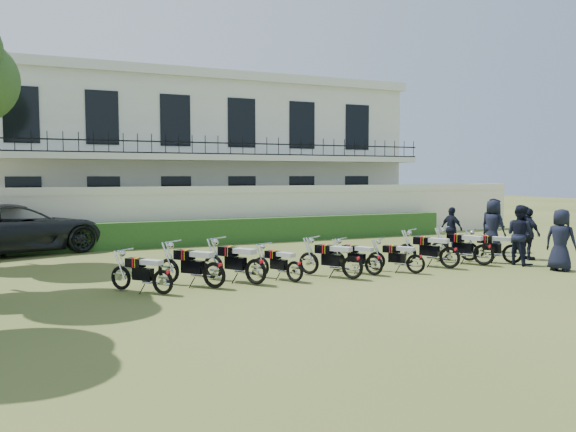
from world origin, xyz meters
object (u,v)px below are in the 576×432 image
Objects in this scene: officer_2 at (528,234)px; officer_5 at (452,229)px; motorcycle_2 at (256,265)px; officer_3 at (493,226)px; motorcycle_4 at (352,262)px; motorcycle_8 at (484,249)px; motorcycle_7 at (450,252)px; officer_4 at (493,225)px; motorcycle_3 at (295,266)px; motorcycle_6 at (416,259)px; officer_0 at (561,240)px; motorcycle_0 at (163,276)px; officer_1 at (520,235)px; motorcycle_1 at (214,269)px; motorcycle_5 at (374,260)px; motorcycle_9 at (513,249)px; suv at (15,229)px.

officer_2 reaches higher than officer_5.
officer_3 is at bearing -19.88° from motorcycle_2.
motorcycle_8 reaches higher than motorcycle_4.
motorcycle_7 is 4.66m from officer_4.
motorcycle_3 is 0.82× the size of officer_3.
officer_3 is (3.79, 2.30, 0.44)m from motorcycle_7.
motorcycle_2 is 1.27× the size of motorcycle_6.
motorcycle_8 is 3.37m from officer_3.
motorcycle_0 is at bearing 64.46° from officer_0.
motorcycle_8 is 0.98× the size of officer_1.
motorcycle_2 is (1.08, 0.03, 0.01)m from motorcycle_1.
motorcycle_0 is at bearing 97.91° from officer_2.
motorcycle_0 is at bearing 152.47° from motorcycle_2.
officer_1 is at bearing 127.03° from officer_2.
officer_2 is 0.88× the size of officer_4.
motorcycle_3 is at bearing -35.55° from motorcycle_2.
motorcycle_7 reaches higher than motorcycle_5.
officer_0 reaches higher than motorcycle_9.
motorcycle_5 is at bearing 99.19° from officer_2.
motorcycle_4 is 12.27m from suv.
officer_2 is at bearing -37.85° from motorcycle_1.
officer_5 is (0.04, 4.78, -0.10)m from officer_0.
motorcycle_7 is (5.01, 0.09, 0.08)m from motorcycle_3.
motorcycle_4 is 7.25m from officer_5.
officer_5 reaches higher than motorcycle_3.
suv is 16.94m from officer_4.
motorcycle_8 is 2.12m from officer_0.
officer_4 is at bearing -59.11° from officer_3.
motorcycle_3 is 7.39m from motorcycle_9.
motorcycle_0 is 8.41m from motorcycle_7.
motorcycle_3 is 0.80× the size of officer_4.
motorcycle_7 is at bearing 42.35° from officer_0.
motorcycle_1 is 5.72m from motorcycle_6.
motorcycle_3 is 1.11× the size of motorcycle_6.
motorcycle_2 is at bearing 109.16° from officer_4.
officer_0 is at bearing -76.57° from motorcycle_8.
officer_5 reaches higher than motorcycle_1.
officer_4 is (0.40, 1.98, 0.11)m from officer_2.
motorcycle_4 is at bearing 141.28° from motorcycle_9.
motorcycle_3 is at bearing 138.91° from motorcycle_6.
suv is at bearing 35.86° from officer_0.
motorcycle_0 is 0.89× the size of officer_5.
officer_3 is (7.25, 2.65, 0.45)m from motorcycle_4.
officer_2 is (1.04, 0.67, -0.08)m from officer_1.
motorcycle_1 is 1.15× the size of motorcycle_6.
suv reaches higher than motorcycle_6.
officer_3 is (1.04, 3.77, 0.04)m from officer_0.
motorcycle_9 is 0.92× the size of officer_5.
officer_0 is at bearing -143.92° from suv.
motorcycle_4 is at bearing -45.00° from motorcycle_1.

